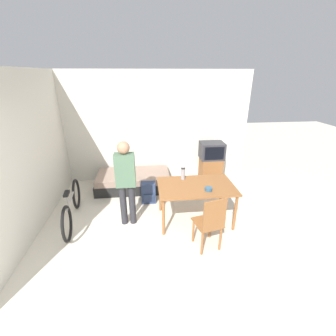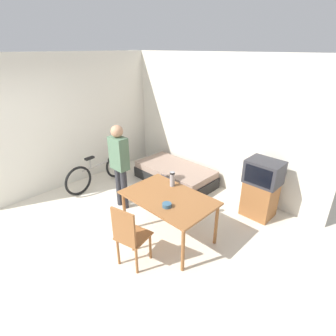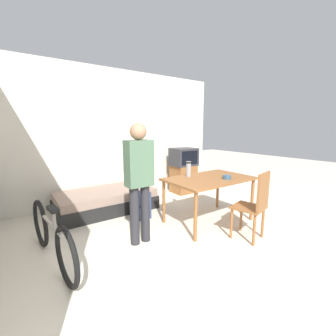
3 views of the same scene
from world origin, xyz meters
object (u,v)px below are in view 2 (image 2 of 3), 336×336
tv (261,188)px  bicycle (99,172)px  thermos_flask (172,178)px  wooden_chair (129,235)px  person_standing (119,162)px  daybed (175,174)px  mate_bowl (167,205)px  dining_table (169,201)px  backpack (163,189)px

tv → bicycle: size_ratio=0.65×
tv → thermos_flask: 1.61m
thermos_flask → tv: bearing=53.7°
wooden_chair → person_standing: size_ratio=0.60×
tv → wooden_chair: (-0.68, -2.37, -0.01)m
tv → wooden_chair: 2.46m
daybed → mate_bowl: 2.23m
wooden_chair → bicycle: size_ratio=0.58×
daybed → tv: tv is taller
tv → person_standing: (-1.98, -1.53, 0.38)m
dining_table → bicycle: size_ratio=0.84×
daybed → thermos_flask: (1.00, -1.16, 0.68)m
tv → wooden_chair: size_ratio=1.11×
thermos_flask → wooden_chair: bearing=-77.2°
person_standing → backpack: 1.06m
dining_table → bicycle: dining_table is taller
daybed → tv: bearing=3.2°
dining_table → mate_bowl: (0.17, -0.21, 0.10)m
bicycle → tv: bearing=24.4°
tv → person_standing: 2.53m
dining_table → thermos_flask: size_ratio=5.57×
daybed → person_standing: 1.60m
wooden_chair → backpack: bearing=120.7°
tv → bicycle: tv is taller
bicycle → thermos_flask: size_ratio=6.63×
bicycle → backpack: 1.53m
tv → backpack: size_ratio=2.29×
daybed → thermos_flask: 1.68m
bicycle → person_standing: 1.21m
person_standing → backpack: person_standing is taller
tv → person_standing: size_ratio=0.67×
wooden_chair → backpack: (-0.92, 1.54, -0.30)m
person_standing → backpack: size_ratio=3.44×
wooden_chair → person_standing: 1.60m
dining_table → mate_bowl: 0.29m
person_standing → dining_table: bearing=-1.4°
wooden_chair → bicycle: bearing=157.0°
bicycle → backpack: bicycle is taller
bicycle → backpack: (1.43, 0.55, -0.09)m
daybed → wooden_chair: size_ratio=1.84×
person_standing → thermos_flask: person_standing is taller
person_standing → mate_bowl: (1.42, -0.24, -0.16)m
bicycle → mate_bowl: (2.46, -0.40, 0.44)m
dining_table → daybed: bearing=129.6°
tv → dining_table: 1.73m
daybed → tv: 1.97m
dining_table → backpack: (-0.86, 0.73, -0.43)m
bicycle → thermos_flask: (2.09, 0.10, 0.55)m
dining_table → thermos_flask: thermos_flask is taller
thermos_flask → daybed: bearing=130.8°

